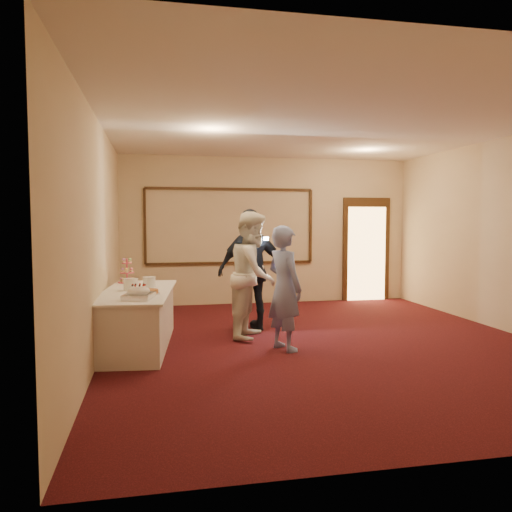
{
  "coord_description": "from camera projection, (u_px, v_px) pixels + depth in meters",
  "views": [
    {
      "loc": [
        -2.3,
        -6.58,
        1.71
      ],
      "look_at": [
        -0.73,
        1.17,
        1.15
      ],
      "focal_mm": 35.0,
      "sensor_mm": 36.0,
      "label": 1
    }
  ],
  "objects": [
    {
      "name": "guest",
      "position": [
        252.0,
        270.0,
        7.74
      ],
      "size": [
        1.19,
        0.73,
        1.89
      ],
      "primitive_type": "imported",
      "rotation": [
        0.0,
        0.0,
        3.39
      ],
      "color": "black",
      "rests_on": "floor"
    },
    {
      "name": "buffet_table",
      "position": [
        138.0,
        319.0,
        6.75
      ],
      "size": [
        1.14,
        2.4,
        0.77
      ],
      "color": "white",
      "rests_on": "floor"
    },
    {
      "name": "plate_stack_a",
      "position": [
        131.0,
        284.0,
        6.73
      ],
      "size": [
        0.2,
        0.2,
        0.16
      ],
      "color": "white",
      "rests_on": "buffet_table"
    },
    {
      "name": "camera_flash",
      "position": [
        266.0,
        239.0,
        7.59
      ],
      "size": [
        0.08,
        0.05,
        0.05
      ],
      "primitive_type": "cube",
      "rotation": [
        0.0,
        0.0,
        -0.18
      ],
      "color": "white",
      "rests_on": "guest"
    },
    {
      "name": "room_walls",
      "position": [
        325.0,
        198.0,
        6.86
      ],
      "size": [
        6.04,
        7.04,
        3.02
      ],
      "color": "beige",
      "rests_on": "floor"
    },
    {
      "name": "pavlova_tray",
      "position": [
        139.0,
        293.0,
        6.01
      ],
      "size": [
        0.4,
        0.5,
        0.17
      ],
      "color": "silver",
      "rests_on": "buffet_table"
    },
    {
      "name": "cupcake_stand",
      "position": [
        127.0,
        273.0,
        7.57
      ],
      "size": [
        0.28,
        0.28,
        0.4
      ],
      "color": "#DE4769",
      "rests_on": "buffet_table"
    },
    {
      "name": "man",
      "position": [
        284.0,
        288.0,
        6.57
      ],
      "size": [
        0.6,
        0.71,
        1.65
      ],
      "primitive_type": "imported",
      "rotation": [
        0.0,
        0.0,
        1.99
      ],
      "color": "#879DE5",
      "rests_on": "floor"
    },
    {
      "name": "tart",
      "position": [
        148.0,
        292.0,
        6.39
      ],
      "size": [
        0.3,
        0.3,
        0.06
      ],
      "color": "white",
      "rests_on": "buffet_table"
    },
    {
      "name": "woman",
      "position": [
        253.0,
        275.0,
        7.29
      ],
      "size": [
        1.01,
        1.1,
        1.84
      ],
      "primitive_type": "imported",
      "rotation": [
        0.0,
        0.0,
        1.14
      ],
      "color": "silver",
      "rests_on": "floor"
    },
    {
      "name": "wall_molding",
      "position": [
        230.0,
        226.0,
        10.13
      ],
      "size": [
        3.45,
        0.04,
        1.55
      ],
      "color": "#372210",
      "rests_on": "room_walls"
    },
    {
      "name": "doorway",
      "position": [
        366.0,
        250.0,
        10.73
      ],
      "size": [
        1.05,
        0.07,
        2.2
      ],
      "color": "#372210",
      "rests_on": "floor"
    },
    {
      "name": "plate_stack_b",
      "position": [
        149.0,
        282.0,
        7.01
      ],
      "size": [
        0.18,
        0.18,
        0.15
      ],
      "color": "white",
      "rests_on": "buffet_table"
    },
    {
      "name": "floor",
      "position": [
        324.0,
        343.0,
        7.01
      ],
      "size": [
        7.0,
        7.0,
        0.0
      ],
      "primitive_type": "plane",
      "color": "black",
      "rests_on": "ground"
    }
  ]
}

